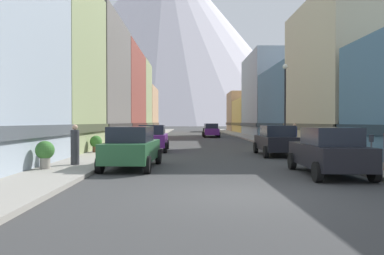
{
  "coord_description": "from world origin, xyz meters",
  "views": [
    {
      "loc": [
        -1.42,
        -9.79,
        1.98
      ],
      "look_at": [
        -0.83,
        41.67,
        1.2
      ],
      "focal_mm": 34.51,
      "sensor_mm": 36.0,
      "label": 1
    }
  ],
  "objects": [
    {
      "name": "storefront_left_4",
      "position": [
        -11.2,
        48.52,
        5.51
      ],
      "size": [
        7.69,
        8.94,
        11.37
      ],
      "color": "#8C9966",
      "rests_on": "ground"
    },
    {
      "name": "mountain_backdrop",
      "position": [
        -17.61,
        260.0,
        64.85
      ],
      "size": [
        208.1,
        208.1,
        129.7
      ],
      "primitive_type": "cone",
      "color": "silver",
      "rests_on": "ground"
    },
    {
      "name": "potted_plant_1",
      "position": [
        -7.0,
        12.64,
        0.73
      ],
      "size": [
        0.73,
        0.73,
        1.0
      ],
      "color": "brown",
      "rests_on": "sidewalk_left"
    },
    {
      "name": "storefront_right_3",
      "position": [
        11.44,
        44.46,
        5.73
      ],
      "size": [
        8.18,
        13.84,
        11.82
      ],
      "color": "#99A5B2",
      "rests_on": "ground"
    },
    {
      "name": "car_left_1",
      "position": [
        -3.8,
        15.23,
        0.9
      ],
      "size": [
        2.12,
        4.43,
        1.78
      ],
      "color": "#591E72",
      "rests_on": "ground"
    },
    {
      "name": "storefront_left_3",
      "position": [
        -12.33,
        36.96,
        5.45
      ],
      "size": [
        9.95,
        13.92,
        11.26
      ],
      "color": "brown",
      "rests_on": "ground"
    },
    {
      "name": "sidewalk_left",
      "position": [
        -6.25,
        35.0,
        0.07
      ],
      "size": [
        2.5,
        100.0,
        0.15
      ],
      "primitive_type": "cube",
      "color": "gray",
      "rests_on": "ground"
    },
    {
      "name": "storefront_left_1",
      "position": [
        -11.67,
        13.73,
        5.25
      ],
      "size": [
        8.63,
        8.11,
        10.85
      ],
      "color": "#8C9966",
      "rests_on": "ground"
    },
    {
      "name": "storefront_left_5",
      "position": [
        -11.23,
        59.99,
        4.11
      ],
      "size": [
        7.76,
        13.01,
        8.52
      ],
      "color": "tan",
      "rests_on": "ground"
    },
    {
      "name": "car_left_0",
      "position": [
        -3.8,
        5.91,
        0.9
      ],
      "size": [
        2.25,
        4.48,
        1.78
      ],
      "color": "#265933",
      "rests_on": "ground"
    },
    {
      "name": "storefront_right_4",
      "position": [
        11.09,
        58.44,
        2.95
      ],
      "size": [
        7.49,
        13.31,
        6.13
      ],
      "color": "#D8B259",
      "rests_on": "ground"
    },
    {
      "name": "parking_meter_near",
      "position": [
        5.75,
        4.5,
        1.01
      ],
      "size": [
        0.14,
        0.1,
        1.33
      ],
      "color": "#595960",
      "rests_on": "sidewalk_right"
    },
    {
      "name": "car_right_1",
      "position": [
        3.8,
        11.84,
        0.9
      ],
      "size": [
        2.12,
        4.43,
        1.78
      ],
      "color": "black",
      "rests_on": "ground"
    },
    {
      "name": "storefront_right_5",
      "position": [
        11.63,
        70.36,
        4.05
      ],
      "size": [
        8.56,
        9.47,
        8.41
      ],
      "color": "tan",
      "rests_on": "ground"
    },
    {
      "name": "sidewalk_right",
      "position": [
        6.25,
        35.0,
        0.07
      ],
      "size": [
        2.5,
        100.0,
        0.15
      ],
      "primitive_type": "cube",
      "color": "gray",
      "rests_on": "ground"
    },
    {
      "name": "storefront_right_1",
      "position": [
        12.06,
        18.24,
        5.4
      ],
      "size": [
        9.42,
        11.67,
        11.14
      ],
      "color": "beige",
      "rests_on": "ground"
    },
    {
      "name": "pedestrian_2",
      "position": [
        6.25,
        16.55,
        0.96
      ],
      "size": [
        0.36,
        0.36,
        1.74
      ],
      "color": "navy",
      "rests_on": "sidewalk_right"
    },
    {
      "name": "storefront_left_2",
      "position": [
        -10.66,
        23.94,
        5.51
      ],
      "size": [
        6.63,
        11.56,
        11.39
      ],
      "color": "#66605B",
      "rests_on": "ground"
    },
    {
      "name": "streetlamp_right",
      "position": [
        5.35,
        15.78,
        3.99
      ],
      "size": [
        0.36,
        0.36,
        5.86
      ],
      "color": "black",
      "rests_on": "sidewalk_right"
    },
    {
      "name": "pedestrian_1",
      "position": [
        -6.25,
        6.02,
        0.95
      ],
      "size": [
        0.36,
        0.36,
        1.72
      ],
      "color": "#333338",
      "rests_on": "sidewalk_left"
    },
    {
      "name": "car_right_0",
      "position": [
        3.8,
        3.76,
        0.9
      ],
      "size": [
        2.18,
        4.45,
        1.78
      ],
      "color": "black",
      "rests_on": "ground"
    },
    {
      "name": "potted_plant_0",
      "position": [
        -7.0,
        4.64,
        0.8
      ],
      "size": [
        0.73,
        0.73,
        1.09
      ],
      "color": "gray",
      "rests_on": "sidewalk_left"
    },
    {
      "name": "ground_plane",
      "position": [
        0.0,
        0.0,
        0.0
      ],
      "size": [
        400.0,
        400.0,
        0.0
      ],
      "primitive_type": "plane",
      "color": "#383838"
    },
    {
      "name": "car_driving_0",
      "position": [
        1.6,
        37.77,
        0.9
      ],
      "size": [
        2.06,
        4.4,
        1.78
      ],
      "color": "#591E72",
      "rests_on": "ground"
    },
    {
      "name": "trash_bin_right",
      "position": [
        6.35,
        10.34,
        0.64
      ],
      "size": [
        0.59,
        0.59,
        0.98
      ],
      "color": "#4C5156",
      "rests_on": "sidewalk_right"
    },
    {
      "name": "car_driving_1",
      "position": [
        1.6,
        39.84,
        0.9
      ],
      "size": [
        2.06,
        4.4,
        1.78
      ],
      "color": "#265933",
      "rests_on": "ground"
    },
    {
      "name": "storefront_right_2",
      "position": [
        12.46,
        30.7,
        3.78
      ],
      "size": [
        10.23,
        12.86,
        7.85
      ],
      "color": "slate",
      "rests_on": "ground"
    }
  ]
}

